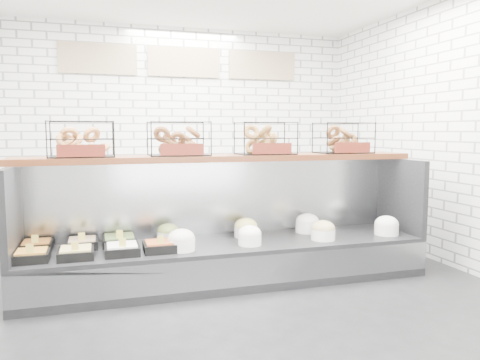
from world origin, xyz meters
name	(u,v)px	position (x,y,z in m)	size (l,w,h in m)	color
ground	(238,290)	(0.00, 0.00, 0.00)	(5.50, 5.50, 0.00)	black
room_shell	(221,77)	(0.00, 0.60, 2.06)	(5.02, 5.51, 3.01)	white
display_case	(227,248)	(-0.02, 0.34, 0.33)	(4.00, 0.90, 1.20)	black
bagel_shelf	(224,144)	(0.01, 0.52, 1.38)	(4.10, 0.50, 0.40)	#471F0F
prep_counter	(189,203)	(-0.01, 2.43, 0.47)	(4.00, 0.60, 1.20)	#93969B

